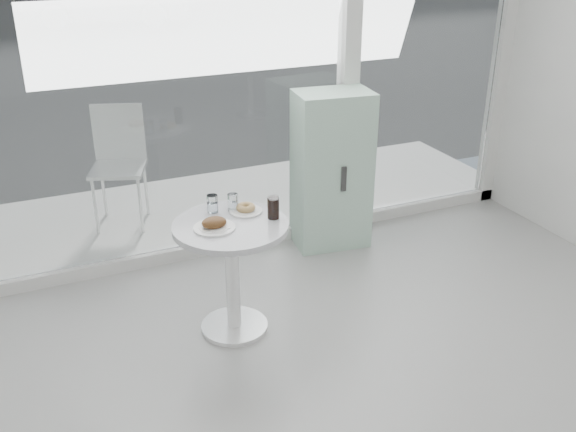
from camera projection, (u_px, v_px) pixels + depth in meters
name	position (u px, v px, depth m)	size (l,w,h in m)	color
storefront	(250.00, 34.00, 4.66)	(5.00, 0.14, 3.00)	white
main_table	(232.00, 255.00, 4.03)	(0.72, 0.72, 0.77)	white
patio_deck	(217.00, 206.00, 6.01)	(5.60, 1.60, 0.05)	silver
street	(66.00, 27.00, 16.15)	(40.00, 24.00, 0.00)	#383838
mint_cabinet	(331.00, 170.00, 5.14)	(0.63, 0.46, 1.28)	#9AC5AC
patio_chair	(118.00, 158.00, 5.45)	(0.56, 0.56, 1.01)	white
plate_fritter	(215.00, 224.00, 3.87)	(0.25, 0.25, 0.07)	white
plate_donut	(246.00, 209.00, 4.09)	(0.21, 0.21, 0.05)	white
water_tumbler_a	(212.00, 205.00, 4.07)	(0.07, 0.07, 0.12)	white
water_tumbler_b	(233.00, 203.00, 4.10)	(0.07, 0.07, 0.11)	white
cola_glass	(273.00, 208.00, 3.98)	(0.07, 0.07, 0.14)	white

